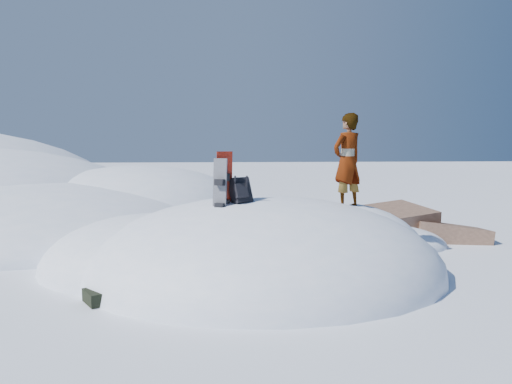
{
  "coord_description": "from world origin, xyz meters",
  "views": [
    {
      "loc": [
        -0.95,
        -9.47,
        2.5
      ],
      "look_at": [
        -0.11,
        0.3,
        1.56
      ],
      "focal_mm": 35.0,
      "sensor_mm": 36.0,
      "label": 1
    }
  ],
  "objects": [
    {
      "name": "ground",
      "position": [
        0.0,
        0.0,
        0.0
      ],
      "size": [
        120.0,
        120.0,
        0.0
      ],
      "primitive_type": "plane",
      "color": "white",
      "rests_on": "ground"
    },
    {
      "name": "snow_mound",
      "position": [
        -0.17,
        0.24,
        0.0
      ],
      "size": [
        8.0,
        6.0,
        3.0
      ],
      "color": "white",
      "rests_on": "ground"
    },
    {
      "name": "rock_outcrop",
      "position": [
        3.72,
        3.01,
        0.01
      ],
      "size": [
        4.68,
        4.41,
        1.68
      ],
      "color": "brown",
      "rests_on": "ground"
    },
    {
      "name": "snowboard_red",
      "position": [
        -0.76,
        -0.47,
        1.62
      ],
      "size": [
        0.31,
        0.23,
        1.55
      ],
      "rotation": [
        0.0,
        0.0,
        0.23
      ],
      "color": "red",
      "rests_on": "snow_mound"
    },
    {
      "name": "snowboard_dark",
      "position": [
        -0.84,
        -0.69,
        1.57
      ],
      "size": [
        0.29,
        0.26,
        1.4
      ],
      "rotation": [
        0.0,
        0.0,
        -0.52
      ],
      "color": "black",
      "rests_on": "snow_mound"
    },
    {
      "name": "backpack",
      "position": [
        -0.46,
        -0.51,
        1.66
      ],
      "size": [
        0.47,
        0.53,
        0.55
      ],
      "rotation": [
        0.0,
        0.0,
        0.48
      ],
      "color": "black",
      "rests_on": "snow_mound"
    },
    {
      "name": "gear_pile",
      "position": [
        -2.56,
        -1.49,
        0.13
      ],
      "size": [
        0.99,
        0.8,
        0.26
      ],
      "rotation": [
        0.0,
        0.0,
        0.52
      ],
      "color": "black",
      "rests_on": "ground"
    },
    {
      "name": "person",
      "position": [
        1.8,
        0.59,
        2.15
      ],
      "size": [
        0.86,
        0.77,
        1.97
      ],
      "primitive_type": "imported",
      "rotation": [
        0.0,
        0.0,
        3.67
      ],
      "color": "slate",
      "rests_on": "snow_mound"
    }
  ]
}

